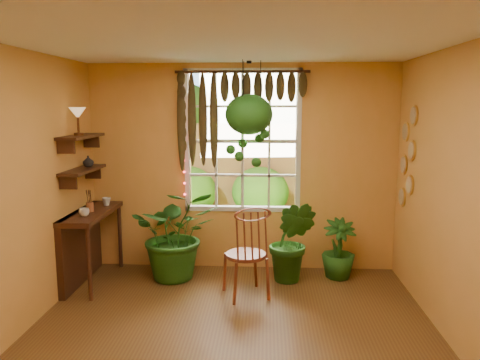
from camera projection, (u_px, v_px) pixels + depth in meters
The scene contains 22 objects.
floor at pixel (229, 354), 4.12m from camera, with size 4.50×4.50×0.00m, color brown.
ceiling at pixel (228, 37), 3.69m from camera, with size 4.50×4.50×0.00m, color white.
wall_back at pixel (242, 168), 6.13m from camera, with size 4.00×4.00×0.00m, color #E09B4C.
wall_right at pixel (473, 207), 3.80m from camera, with size 4.50×4.50×0.00m, color #E09B4C.
window at pixel (243, 141), 6.10m from camera, with size 1.52×0.10×1.86m.
valance_vine at pixel (235, 96), 5.89m from camera, with size 1.70×0.12×1.10m.
string_lights at pixel (184, 138), 6.05m from camera, with size 0.03×0.03×1.54m, color #FF2633, non-canonical shape.
wall_plates at pixel (407, 158), 5.53m from camera, with size 0.04×0.32×1.10m, color #FFF4D0, non-canonical shape.
counter_ledge at pixel (84, 239), 5.72m from camera, with size 0.40×1.20×0.90m.
shelf_lower at pixel (83, 170), 5.58m from camera, with size 0.25×0.90×0.04m, color #3D1F10.
shelf_upper at pixel (81, 137), 5.52m from camera, with size 0.25×0.90×0.04m, color #3D1F10.
backyard at pixel (263, 144), 10.68m from camera, with size 14.00×10.00×12.00m.
windsor_chair at pixel (247, 266), 5.30m from camera, with size 0.60×0.61×1.23m.
potted_plant_left at pixel (176, 234), 5.84m from camera, with size 1.04×0.90×1.16m, color #174B14.
potted_plant_mid at pixel (292, 241), 5.73m from camera, with size 0.57×0.46×1.03m, color #174B14.
potted_plant_right at pixel (339, 249), 5.89m from camera, with size 0.42×0.42×0.75m, color #174B14.
hanging_basket at pixel (249, 121), 5.76m from camera, with size 0.59×0.59×1.30m.
cup_a at pixel (84, 212), 5.39m from camera, with size 0.12×0.12×0.09m, color silver.
cup_b at pixel (106, 202), 5.96m from camera, with size 0.11×0.11×0.10m, color beige.
brush_jar at pixel (89, 201), 5.60m from camera, with size 0.09×0.09×0.34m.
shelf_vase at pixel (88, 161), 5.73m from camera, with size 0.13×0.13×0.14m, color #B2AD99.
tiffany_lamp at pixel (78, 115), 5.37m from camera, with size 0.20×0.20×0.33m.
Camera 1 is at (0.32, -3.81, 2.18)m, focal length 35.00 mm.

